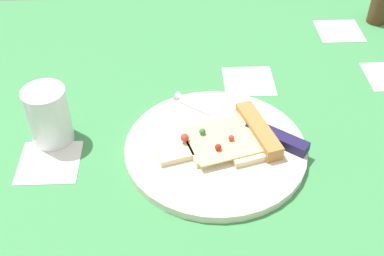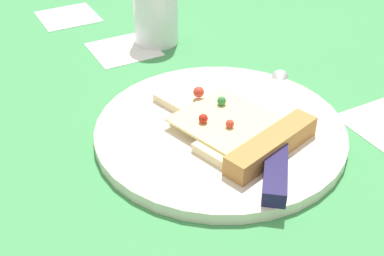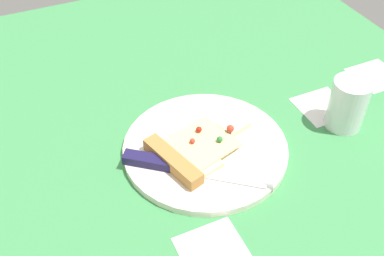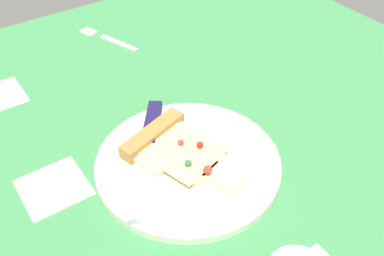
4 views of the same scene
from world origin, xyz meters
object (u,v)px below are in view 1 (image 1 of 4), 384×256
Objects in this scene: pizza_slice at (232,138)px; drinking_glass at (48,116)px; pepper_shaker at (379,9)px; knife at (251,127)px; plate at (215,149)px.

pizza_slice is 27.98cm from drinking_glass.
drinking_glass is 1.51× the size of pepper_shaker.
pepper_shaker is at bearing 119.03° from drinking_glass.
pizza_slice is at bearing 83.06° from drinking_glass.
drinking_glass is (-3.37, -27.65, 2.57)cm from pizza_slice.
knife is at bearing -67.41° from pizza_slice.
pepper_shaker reaches higher than knife.
pepper_shaker is (-38.08, 34.89, 1.00)cm from pizza_slice.
knife is 31.04cm from drinking_glass.
plate is 2.94cm from pizza_slice.
pizza_slice is 3.09× the size of pepper_shaker.
drinking_glass is (-4.11, -25.20, 4.00)cm from plate.
pepper_shaker is (-38.82, 37.35, 2.42)cm from plate.
plate is 2.97× the size of drinking_glass.
pizza_slice is at bearing 106.75° from plate.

